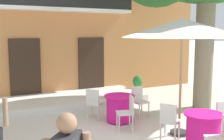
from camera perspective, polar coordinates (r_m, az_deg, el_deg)
building_facade at (r=12.87m, az=-13.44°, el=12.97°), size 13.00×5.09×7.50m
entrance_step_platform at (r=10.18m, az=-8.64°, el=-6.02°), size 5.33×2.12×0.25m
cafe_table_near_tree at (r=8.01m, az=1.52°, el=-7.74°), size 0.86×0.86×0.76m
cafe_chair_near_tree_0 at (r=8.15m, az=-3.72°, el=-6.49°), size 0.57×0.57×0.91m
cafe_chair_near_tree_1 at (r=7.28m, az=3.17°, el=-8.22°), size 0.51×0.51×0.91m
cafe_chair_near_tree_2 at (r=8.45m, az=5.54°, el=-5.99°), size 0.43×0.43×0.91m
cafe_table_middle at (r=6.64m, az=18.05°, el=-11.43°), size 0.86×0.86×0.76m
cafe_chair_middle_0 at (r=6.69m, az=11.56°, el=-9.82°), size 0.56×0.56×0.91m
cafe_chair_middle_1 at (r=5.97m, az=21.26°, el=-12.40°), size 0.53×0.53×0.91m
cafe_umbrella at (r=6.92m, az=14.11°, el=8.19°), size 2.90×2.90×2.85m
ground_planter_right at (r=11.61m, az=5.20°, el=-2.77°), size 0.40×0.40×0.75m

